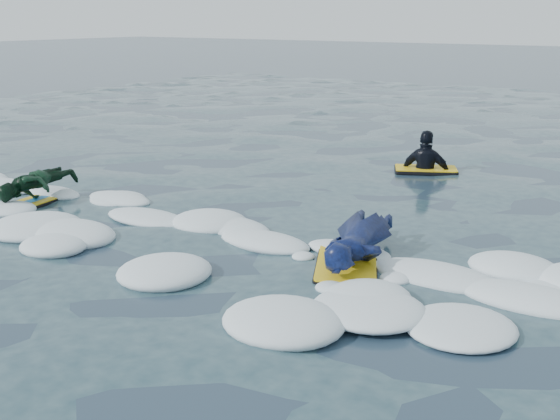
% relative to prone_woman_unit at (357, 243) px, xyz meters
% --- Properties ---
extents(ground, '(120.00, 120.00, 0.00)m').
position_rel_prone_woman_unit_xyz_m(ground, '(-2.08, -1.35, -0.24)').
color(ground, '#172C39').
rests_on(ground, ground).
extents(foam_band, '(12.00, 3.10, 0.30)m').
position_rel_prone_woman_unit_xyz_m(foam_band, '(-2.08, -0.31, -0.24)').
color(foam_band, white).
rests_on(foam_band, ground).
extents(prone_woman_unit, '(1.11, 1.86, 0.46)m').
position_rel_prone_woman_unit_xyz_m(prone_woman_unit, '(0.00, 0.00, 0.00)').
color(prone_woman_unit, black).
rests_on(prone_woman_unit, ground).
extents(prone_child_unit, '(0.64, 1.27, 0.48)m').
position_rel_prone_woman_unit_xyz_m(prone_child_unit, '(-4.94, -0.35, 0.01)').
color(prone_child_unit, black).
rests_on(prone_child_unit, ground).
extents(waiting_rider_unit, '(1.19, 0.99, 1.57)m').
position_rel_prone_woman_unit_xyz_m(waiting_rider_unit, '(-1.19, 4.74, -0.29)').
color(waiting_rider_unit, black).
rests_on(waiting_rider_unit, ground).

